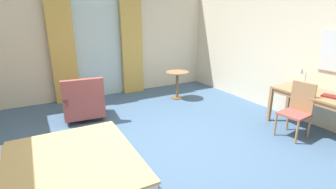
{
  "coord_description": "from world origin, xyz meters",
  "views": [
    {
      "loc": [
        -1.72,
        -3.18,
        2.04
      ],
      "look_at": [
        0.19,
        0.22,
        0.81
      ],
      "focal_mm": 26.66,
      "sensor_mm": 36.0,
      "label": 1
    }
  ],
  "objects_px": {
    "desk_chair": "(298,108)",
    "desk_lamp": "(302,73)",
    "round_cafe_table": "(177,79)",
    "closed_book": "(333,97)",
    "writing_desk": "(317,99)",
    "armchair_by_window": "(83,103)"
  },
  "relations": [
    {
      "from": "desk_chair",
      "to": "desk_lamp",
      "type": "height_order",
      "value": "desk_lamp"
    },
    {
      "from": "desk_lamp",
      "to": "round_cafe_table",
      "type": "distance_m",
      "value": 2.83
    },
    {
      "from": "desk_chair",
      "to": "closed_book",
      "type": "relative_size",
      "value": 2.84
    },
    {
      "from": "writing_desk",
      "to": "closed_book",
      "type": "bearing_deg",
      "value": -81.54
    },
    {
      "from": "writing_desk",
      "to": "armchair_by_window",
      "type": "height_order",
      "value": "armchair_by_window"
    },
    {
      "from": "desk_chair",
      "to": "armchair_by_window",
      "type": "height_order",
      "value": "desk_chair"
    },
    {
      "from": "writing_desk",
      "to": "desk_lamp",
      "type": "bearing_deg",
      "value": 84.25
    },
    {
      "from": "writing_desk",
      "to": "closed_book",
      "type": "xyz_separation_m",
      "value": [
        0.03,
        -0.23,
        0.1
      ]
    },
    {
      "from": "closed_book",
      "to": "armchair_by_window",
      "type": "bearing_deg",
      "value": 128.21
    },
    {
      "from": "closed_book",
      "to": "desk_chair",
      "type": "bearing_deg",
      "value": 131.67
    },
    {
      "from": "armchair_by_window",
      "to": "round_cafe_table",
      "type": "distance_m",
      "value": 2.42
    },
    {
      "from": "writing_desk",
      "to": "round_cafe_table",
      "type": "distance_m",
      "value": 3.14
    },
    {
      "from": "desk_lamp",
      "to": "armchair_by_window",
      "type": "height_order",
      "value": "desk_lamp"
    },
    {
      "from": "armchair_by_window",
      "to": "round_cafe_table",
      "type": "relative_size",
      "value": 1.29
    },
    {
      "from": "closed_book",
      "to": "round_cafe_table",
      "type": "xyz_separation_m",
      "value": [
        -1.17,
        3.16,
        -0.23
      ]
    },
    {
      "from": "desk_lamp",
      "to": "closed_book",
      "type": "bearing_deg",
      "value": -90.48
    },
    {
      "from": "closed_book",
      "to": "armchair_by_window",
      "type": "distance_m",
      "value": 4.62
    },
    {
      "from": "writing_desk",
      "to": "desk_chair",
      "type": "relative_size",
      "value": 1.64
    },
    {
      "from": "desk_lamp",
      "to": "armchair_by_window",
      "type": "bearing_deg",
      "value": 147.56
    },
    {
      "from": "writing_desk",
      "to": "desk_lamp",
      "type": "height_order",
      "value": "desk_lamp"
    },
    {
      "from": "closed_book",
      "to": "armchair_by_window",
      "type": "height_order",
      "value": "armchair_by_window"
    },
    {
      "from": "armchair_by_window",
      "to": "closed_book",
      "type": "bearing_deg",
      "value": -39.12
    }
  ]
}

